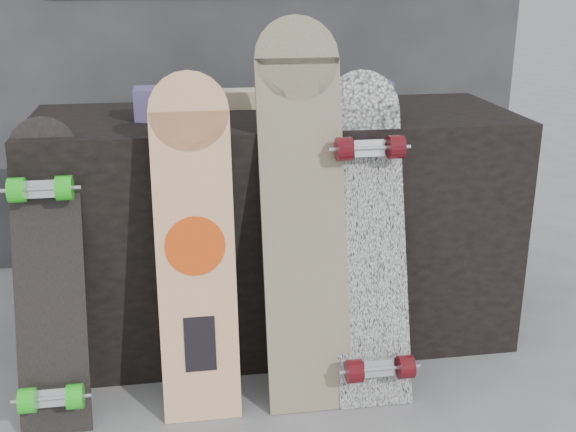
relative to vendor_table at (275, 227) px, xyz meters
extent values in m
plane|color=slate|center=(0.00, -0.50, -0.40)|extent=(60.00, 60.00, 0.00)
cube|color=black|center=(0.00, 0.00, 0.00)|extent=(1.60, 0.60, 0.80)
cube|color=#2E2E33|center=(0.00, 0.85, 0.70)|extent=(2.40, 0.20, 2.20)
cube|color=navy|center=(-0.36, -0.02, 0.45)|extent=(0.18, 0.12, 0.10)
cube|color=navy|center=(0.29, -0.10, 0.46)|extent=(0.14, 0.14, 0.12)
cube|color=#D1B78C|center=(-0.13, 0.14, 0.43)|extent=(0.22, 0.10, 0.06)
cube|color=beige|center=(-0.29, -0.44, 0.04)|extent=(0.23, 0.18, 0.89)
cylinder|color=beige|center=(-0.29, -0.35, 0.48)|extent=(0.23, 0.06, 0.22)
cylinder|color=#EC490E|center=(-0.29, -0.44, 0.11)|extent=(0.17, 0.04, 0.17)
cube|color=black|center=(-0.29, -0.49, -0.17)|extent=(0.09, 0.03, 0.16)
cube|color=beige|center=(0.03, -0.39, 0.10)|extent=(0.25, 0.31, 1.01)
cylinder|color=beige|center=(0.03, -0.24, 0.61)|extent=(0.25, 0.09, 0.25)
cube|color=white|center=(0.23, -0.40, 0.03)|extent=(0.23, 0.29, 0.87)
cylinder|color=white|center=(0.23, -0.26, 0.46)|extent=(0.23, 0.08, 0.22)
cube|color=silver|center=(0.23, -0.54, -0.27)|extent=(0.09, 0.04, 0.06)
cylinder|color=#4E0B11|center=(0.15, -0.56, -0.26)|extent=(0.04, 0.07, 0.07)
cylinder|color=#4E0B11|center=(0.31, -0.56, -0.26)|extent=(0.05, 0.07, 0.07)
cube|color=silver|center=(0.23, -0.34, 0.35)|extent=(0.09, 0.04, 0.06)
cylinder|color=#4E0B11|center=(0.15, -0.36, 0.36)|extent=(0.04, 0.07, 0.07)
cylinder|color=#4E0B11|center=(0.31, -0.36, 0.36)|extent=(0.05, 0.07, 0.07)
cube|color=black|center=(-0.71, -0.39, -0.02)|extent=(0.20, 0.29, 0.77)
cylinder|color=black|center=(-0.71, -0.25, 0.36)|extent=(0.20, 0.08, 0.19)
cube|color=silver|center=(-0.71, -0.52, -0.28)|extent=(0.09, 0.05, 0.06)
cylinder|color=#23D21D|center=(-0.77, -0.54, -0.27)|extent=(0.04, 0.07, 0.07)
cylinder|color=#23D21D|center=(-0.65, -0.54, -0.27)|extent=(0.04, 0.07, 0.07)
cube|color=silver|center=(-0.71, -0.33, 0.27)|extent=(0.09, 0.05, 0.06)
cylinder|color=#23D21D|center=(-0.77, -0.35, 0.28)|extent=(0.04, 0.07, 0.07)
cylinder|color=#23D21D|center=(-0.65, -0.35, 0.28)|extent=(0.04, 0.07, 0.07)
camera|label=1|loc=(-0.34, -2.35, 0.86)|focal=45.00mm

